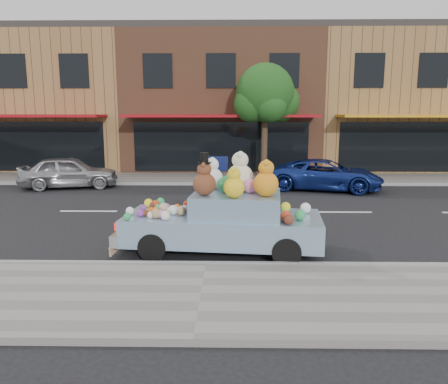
{
  "coord_description": "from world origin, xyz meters",
  "views": [
    {
      "loc": [
        0.5,
        -13.36,
        3.12
      ],
      "look_at": [
        0.33,
        -3.31,
        1.25
      ],
      "focal_mm": 35.0,
      "sensor_mm": 36.0,
      "label": 1
    }
  ],
  "objects_px": {
    "car_silver": "(69,172)",
    "car_blue": "(326,175)",
    "art_car": "(225,216)",
    "street_tree": "(266,98)"
  },
  "relations": [
    {
      "from": "street_tree",
      "to": "car_silver",
      "type": "relative_size",
      "value": 1.35
    },
    {
      "from": "street_tree",
      "to": "car_silver",
      "type": "distance_m",
      "value": 9.02
    },
    {
      "from": "car_silver",
      "to": "car_blue",
      "type": "xyz_separation_m",
      "value": [
        10.45,
        -0.27,
        -0.04
      ]
    },
    {
      "from": "car_silver",
      "to": "car_blue",
      "type": "height_order",
      "value": "car_silver"
    },
    {
      "from": "street_tree",
      "to": "car_silver",
      "type": "bearing_deg",
      "value": -164.26
    },
    {
      "from": "car_silver",
      "to": "art_car",
      "type": "height_order",
      "value": "art_car"
    },
    {
      "from": "street_tree",
      "to": "car_silver",
      "type": "height_order",
      "value": "street_tree"
    },
    {
      "from": "street_tree",
      "to": "car_blue",
      "type": "distance_m",
      "value": 4.61
    },
    {
      "from": "street_tree",
      "to": "art_car",
      "type": "xyz_separation_m",
      "value": [
        -1.66,
        -10.49,
        -2.88
      ]
    },
    {
      "from": "street_tree",
      "to": "car_blue",
      "type": "bearing_deg",
      "value": -48.64
    }
  ]
}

